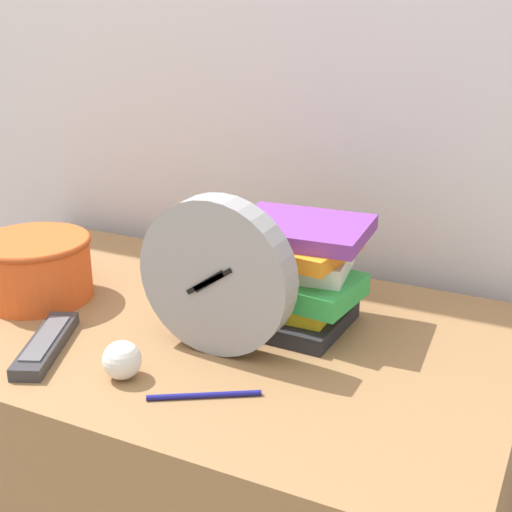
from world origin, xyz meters
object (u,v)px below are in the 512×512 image
object	(u,v)px
book_stack	(291,272)
basket	(35,266)
desk_clock	(216,276)
tv_remote	(46,344)
pen	(204,395)
crumpled_paper_ball	(122,360)

from	to	relation	value
book_stack	basket	bearing A→B (deg)	-165.91
desk_clock	tv_remote	xyz separation A→B (m)	(-0.24, -0.12, -0.11)
desk_clock	pen	size ratio (longest dim) A/B	1.76
basket	pen	xyz separation A→B (m)	(0.45, -0.16, -0.06)
tv_remote	crumpled_paper_ball	xyz separation A→B (m)	(0.16, -0.02, 0.02)
desk_clock	book_stack	world-z (taller)	desk_clock
book_stack	tv_remote	world-z (taller)	book_stack
crumpled_paper_ball	pen	world-z (taller)	crumpled_paper_ball
book_stack	crumpled_paper_ball	world-z (taller)	book_stack
book_stack	pen	bearing A→B (deg)	-91.79
crumpled_paper_ball	pen	xyz separation A→B (m)	(0.13, 0.00, -0.02)
desk_clock	pen	world-z (taller)	desk_clock
desk_clock	basket	distance (m)	0.40
book_stack	crumpled_paper_ball	xyz separation A→B (m)	(-0.14, -0.28, -0.06)
desk_clock	crumpled_paper_ball	xyz separation A→B (m)	(-0.08, -0.14, -0.10)
book_stack	pen	xyz separation A→B (m)	(-0.01, -0.28, -0.09)
tv_remote	pen	xyz separation A→B (m)	(0.29, -0.01, -0.01)
crumpled_paper_ball	pen	distance (m)	0.14
basket	pen	bearing A→B (deg)	-20.33
crumpled_paper_ball	tv_remote	bearing A→B (deg)	174.21
desk_clock	book_stack	distance (m)	0.16
basket	crumpled_paper_ball	bearing A→B (deg)	-28.51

